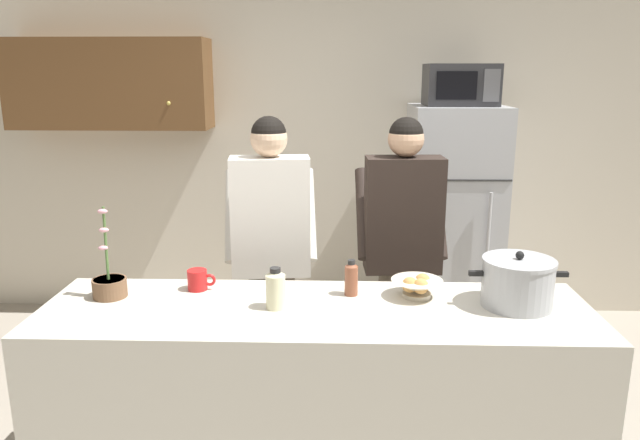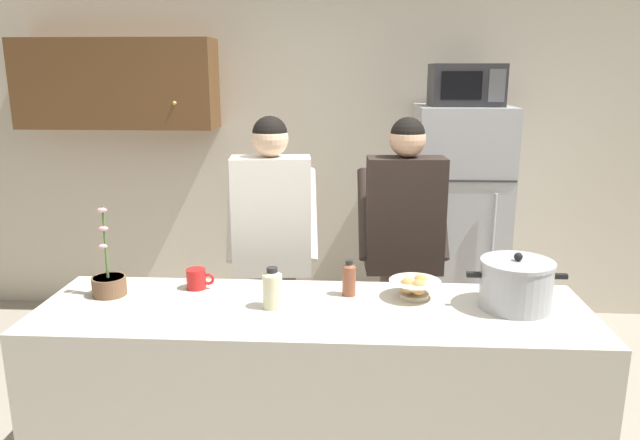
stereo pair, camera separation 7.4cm
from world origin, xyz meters
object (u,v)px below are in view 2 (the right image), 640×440
object	(u,v)px
bread_bowl	(415,287)
potted_orchid	(109,282)
coffee_mug	(197,279)
bottle_mid_counter	(349,278)
person_near_pot	(272,231)
bottle_near_edge	(272,288)
person_by_sink	(404,230)
refrigerator	(457,223)
cooking_pot	(516,284)
microwave	(466,85)

from	to	relation	value
bread_bowl	potted_orchid	distance (m)	1.37
coffee_mug	bottle_mid_counter	bearing A→B (deg)	-3.62
bottle_mid_counter	person_near_pot	bearing A→B (deg)	125.45
coffee_mug	bottle_mid_counter	xyz separation A→B (m)	(0.71, -0.04, 0.03)
bottle_near_edge	potted_orchid	world-z (taller)	potted_orchid
person_by_sink	bottle_near_edge	world-z (taller)	person_by_sink
person_near_pot	coffee_mug	bearing A→B (deg)	-116.29
bottle_near_edge	bottle_mid_counter	world-z (taller)	bottle_near_edge
bottle_mid_counter	potted_orchid	size ratio (longest dim) A/B	0.40
refrigerator	person_by_sink	world-z (taller)	refrigerator
cooking_pot	potted_orchid	size ratio (longest dim) A/B	1.01
coffee_mug	person_by_sink	bearing A→B (deg)	32.60
cooking_pot	bottle_near_edge	size ratio (longest dim) A/B	2.32
person_near_pot	potted_orchid	distance (m)	0.93
refrigerator	potted_orchid	xyz separation A→B (m)	(-1.85, -1.75, 0.14)
refrigerator	bread_bowl	distance (m)	1.78
cooking_pot	microwave	bearing A→B (deg)	88.07
potted_orchid	bottle_mid_counter	bearing A→B (deg)	3.08
cooking_pot	bread_bowl	world-z (taller)	cooking_pot
microwave	potted_orchid	xyz separation A→B (m)	(-1.85, -1.73, -0.83)
refrigerator	microwave	distance (m)	0.98
bread_bowl	coffee_mug	bearing A→B (deg)	176.40
person_near_pot	person_by_sink	bearing A→B (deg)	6.57
coffee_mug	potted_orchid	size ratio (longest dim) A/B	0.32
coffee_mug	bottle_near_edge	bearing A→B (deg)	-28.77
microwave	coffee_mug	xyz separation A→B (m)	(-1.47, -1.62, -0.84)
cooking_pot	bottle_near_edge	distance (m)	1.04
bottle_mid_counter	cooking_pot	bearing A→B (deg)	-8.43
person_by_sink	bottle_mid_counter	size ratio (longest dim) A/B	10.10
refrigerator	person_by_sink	xyz separation A→B (m)	(-0.47, -1.00, 0.21)
cooking_pot	potted_orchid	xyz separation A→B (m)	(-1.79, 0.05, -0.05)
bottle_mid_counter	coffee_mug	bearing A→B (deg)	176.38
person_by_sink	bread_bowl	xyz separation A→B (m)	(-0.01, -0.71, -0.07)
microwave	bottle_mid_counter	distance (m)	2.01
bread_bowl	bottle_mid_counter	size ratio (longest dim) A/B	1.40
refrigerator	person_by_sink	bearing A→B (deg)	-115.07
refrigerator	cooking_pot	xyz separation A→B (m)	(-0.06, -1.80, 0.19)
microwave	bread_bowl	distance (m)	1.94
cooking_pot	bottle_near_edge	world-z (taller)	cooking_pot
refrigerator	bread_bowl	world-z (taller)	refrigerator
potted_orchid	person_near_pot	bearing A→B (deg)	45.51
refrigerator	potted_orchid	bearing A→B (deg)	-136.59
cooking_pot	person_by_sink	bearing A→B (deg)	117.32
microwave	person_by_sink	world-z (taller)	microwave
person_by_sink	bread_bowl	world-z (taller)	person_by_sink
microwave	coffee_mug	distance (m)	2.35
cooking_pot	bread_bowl	size ratio (longest dim) A/B	1.81
coffee_mug	bottle_mid_counter	world-z (taller)	bottle_mid_counter
microwave	bread_bowl	bearing A→B (deg)	-105.74
microwave	person_near_pot	xyz separation A→B (m)	(-1.20, -1.07, -0.76)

